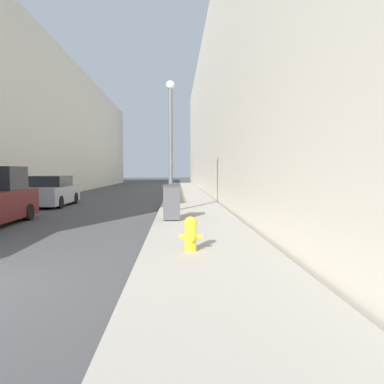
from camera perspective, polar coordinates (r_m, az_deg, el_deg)
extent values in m
cube|color=#9E998E|center=(23.59, -0.64, -1.14)|extent=(3.00, 60.00, 0.16)
cube|color=beige|center=(32.96, 12.51, 11.71)|extent=(12.00, 60.00, 13.56)
cylinder|color=yellow|center=(8.07, -0.21, -7.04)|extent=(0.25, 0.25, 0.57)
sphere|color=yellow|center=(8.02, -0.21, -4.70)|extent=(0.27, 0.27, 0.27)
cylinder|color=yellow|center=(8.01, -0.21, -4.14)|extent=(0.07, 0.07, 0.06)
cylinder|color=yellow|center=(7.89, -0.16, -7.07)|extent=(0.11, 0.12, 0.11)
cylinder|color=yellow|center=(8.06, -1.55, -6.84)|extent=(0.12, 0.09, 0.09)
cylinder|color=yellow|center=(8.08, 1.12, -6.82)|extent=(0.12, 0.09, 0.09)
cube|color=#3D3D42|center=(13.11, -3.11, -1.68)|extent=(0.57, 0.62, 1.14)
cube|color=#2D2D31|center=(13.07, -3.12, 0.98)|extent=(0.59, 0.63, 0.08)
cylinder|color=black|center=(13.43, -4.13, -3.81)|extent=(0.05, 0.16, 0.16)
cylinder|color=black|center=(13.42, -2.05, -3.80)|extent=(0.05, 0.16, 0.16)
cylinder|color=#4C4C51|center=(15.90, -3.26, -2.54)|extent=(0.33, 0.33, 0.25)
cylinder|color=#4C4C51|center=(15.84, -3.29, 6.32)|extent=(0.17, 0.17, 5.15)
sphere|color=silver|center=(16.21, -3.32, 15.97)|extent=(0.36, 0.36, 0.36)
cylinder|color=black|center=(15.53, -23.71, -2.81)|extent=(0.24, 0.64, 0.64)
cube|color=#A3A8B2|center=(21.41, -20.62, -0.38)|extent=(1.84, 4.65, 0.90)
cube|color=#1E2328|center=(21.38, -20.65, 1.57)|extent=(1.62, 2.42, 0.56)
cylinder|color=black|center=(23.02, -21.52, -0.88)|extent=(0.24, 0.64, 0.64)
cylinder|color=black|center=(22.52, -17.44, -0.89)|extent=(0.24, 0.64, 0.64)
cylinder|color=black|center=(20.41, -24.08, -1.43)|extent=(0.24, 0.64, 0.64)
cylinder|color=black|center=(19.85, -19.53, -1.46)|extent=(0.24, 0.64, 0.64)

